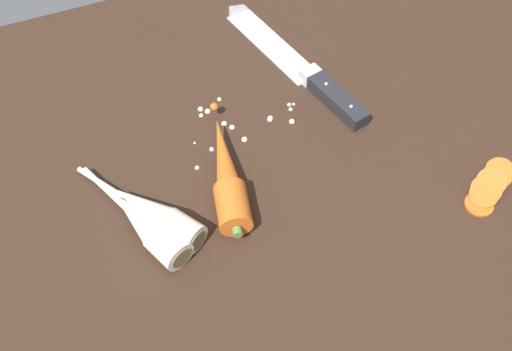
{
  "coord_description": "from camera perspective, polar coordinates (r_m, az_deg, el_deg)",
  "views": [
    {
      "loc": [
        -17.31,
        -41.46,
        59.05
      ],
      "look_at": [
        0.0,
        -2.0,
        1.5
      ],
      "focal_mm": 38.66,
      "sensor_mm": 36.0,
      "label": 1
    }
  ],
  "objects": [
    {
      "name": "mince_crumbs",
      "position": [
        0.8,
        -1.64,
        5.73
      ],
      "size": [
        17.78,
        11.5,
        0.88
      ],
      "color": "beige",
      "rests_on": "ground_plane"
    },
    {
      "name": "carrot_slice_stack",
      "position": [
        0.78,
        23.01,
        -1.04
      ],
      "size": [
        8.55,
        6.37,
        3.12
      ],
      "color": "#D6601E",
      "rests_on": "ground_plane"
    },
    {
      "name": "whole_carrot",
      "position": [
        0.71,
        -3.04,
        0.08
      ],
      "size": [
        8.13,
        21.72,
        4.2
      ],
      "color": "#D6601E",
      "rests_on": "ground_plane"
    },
    {
      "name": "chefs_knife",
      "position": [
        0.89,
        3.25,
        12.18
      ],
      "size": [
        10.02,
        34.7,
        4.18
      ],
      "color": "silver",
      "rests_on": "ground_plane"
    },
    {
      "name": "parsnip_front",
      "position": [
        0.69,
        -10.32,
        -4.02
      ],
      "size": [
        12.53,
        18.41,
        4.0
      ],
      "color": "silver",
      "rests_on": "ground_plane"
    },
    {
      "name": "ground_plane",
      "position": [
        0.76,
        -0.61,
        -0.48
      ],
      "size": [
        120.0,
        90.0,
        4.0
      ],
      "primitive_type": "cube",
      "color": "#332116"
    },
    {
      "name": "parsnip_mid_left",
      "position": [
        0.68,
        -11.21,
        -5.11
      ],
      "size": [
        9.5,
        19.09,
        4.0
      ],
      "color": "silver",
      "rests_on": "ground_plane"
    }
  ]
}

